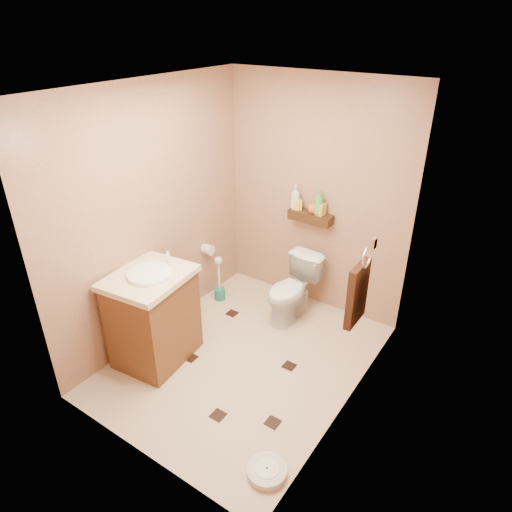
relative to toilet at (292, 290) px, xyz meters
The scene contains 19 objects.
ground 0.90m from the toilet, 90.80° to the right, with size 2.50×2.50×0.00m, color #C1A68D.
wall_back 0.96m from the toilet, 91.59° to the left, with size 2.00×0.04×2.40m, color #A2765D.
wall_front 2.26m from the toilet, 90.32° to the right, with size 2.00×0.04×2.40m, color #A2765D.
wall_left 1.57m from the toilet, 140.56° to the right, with size 0.04×2.50×2.40m, color #A2765D.
wall_right 1.56m from the toilet, 40.09° to the right, with size 0.04×2.50×2.40m, color #A2765D.
ceiling 2.23m from the toilet, 90.80° to the right, with size 2.00×2.50×0.02m, color white.
wall_shelf 0.77m from the toilet, 91.97° to the left, with size 0.46×0.14×0.10m, color #3A2410.
floor_accents 0.91m from the toilet, 87.93° to the right, with size 1.26×1.40×0.01m.
toilet is the anchor object (origin of this frame).
vanity 1.44m from the toilet, 119.73° to the right, with size 0.67×0.78×1.02m.
bathroom_scale 1.92m from the toilet, 64.78° to the right, with size 0.31×0.31×0.06m.
toilet_brush 0.86m from the toilet, 169.10° to the right, with size 0.12×0.12×0.53m.
towel_ring 1.24m from the toilet, 32.84° to the right, with size 0.12×0.30×0.76m.
toilet_paper 1.01m from the toilet, 169.18° to the right, with size 0.12×0.11×0.12m.
bottle_a 0.95m from the toilet, 119.78° to the left, with size 0.10×0.10×0.25m, color silver.
bottle_b 0.90m from the toilet, 114.87° to the left, with size 0.07×0.07×0.15m, color gold.
bottle_c 0.88m from the toilet, 87.22° to the left, with size 0.11×0.11×0.15m, color #DE4A1A.
bottle_d 0.93m from the toilet, 78.18° to the left, with size 0.10×0.10×0.25m, color green.
bottle_e 0.90m from the toilet, 73.79° to the left, with size 0.08×0.08×0.18m, color gold.
Camera 1 is at (1.93, -2.66, 2.85)m, focal length 32.00 mm.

